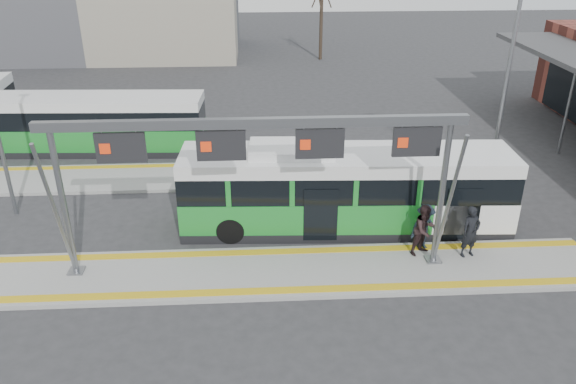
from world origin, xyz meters
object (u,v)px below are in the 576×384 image
passenger_b (424,230)px  passenger_c (424,227)px  hero_bus (345,190)px  passenger_a (471,232)px  gantry (259,152)px

passenger_b → passenger_c: passenger_b is taller
hero_bus → passenger_c: size_ratio=7.18×
hero_bus → passenger_c: 3.27m
hero_bus → passenger_a: 4.73m
gantry → hero_bus: gantry is taller
hero_bus → passenger_c: hero_bus is taller
hero_bus → passenger_b: 3.38m
hero_bus → passenger_c: (2.53, -2.01, -0.53)m
hero_bus → passenger_a: bearing=-30.2°
passenger_b → gantry: bearing=155.0°
hero_bus → passenger_a: (3.96, -2.55, -0.45)m
gantry → passenger_a: (7.13, 0.31, -3.22)m
passenger_a → passenger_c: 1.54m
passenger_a → passenger_c: bearing=143.4°
passenger_b → hero_bus: bearing=106.0°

